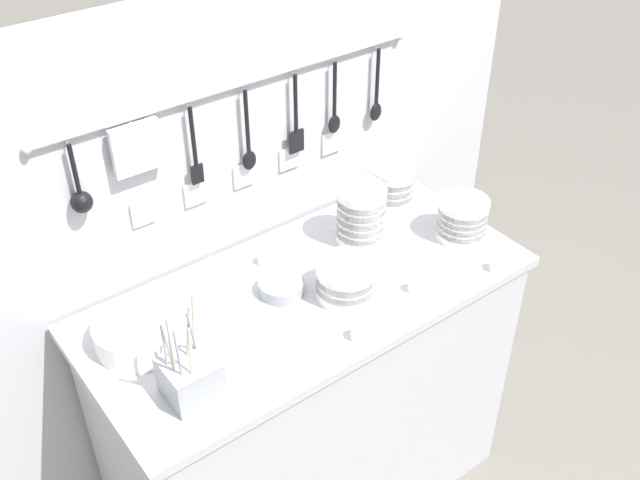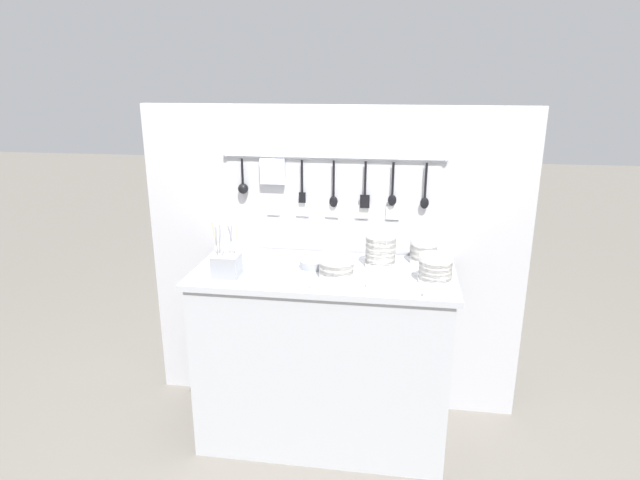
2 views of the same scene
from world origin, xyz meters
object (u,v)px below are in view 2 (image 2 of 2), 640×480
object	(u,v)px
plate_stack	(237,253)
cup_back_left	(323,256)
bowl_stack_short_front	(380,249)
cup_by_caddy	(428,293)
bowl_stack_back_corner	(336,267)
bowl_stack_nested_right	(423,251)
cutlery_caddy	(227,265)
steel_mixing_bowl	(312,264)
bowl_stack_wide_centre	(435,269)
cup_back_right	(370,284)
cup_edge_far	(314,285)

from	to	relation	value
plate_stack	cup_back_left	world-z (taller)	plate_stack
bowl_stack_short_front	cup_by_caddy	size ratio (longest dim) A/B	4.90
bowl_stack_back_corner	cup_back_left	xyz separation A→B (m)	(-0.10, 0.25, -0.04)
bowl_stack_back_corner	plate_stack	bearing A→B (deg)	162.21
bowl_stack_back_corner	plate_stack	xyz separation A→B (m)	(-0.54, 0.17, -0.02)
bowl_stack_nested_right	cutlery_caddy	size ratio (longest dim) A/B	0.49
cutlery_caddy	cup_back_left	size ratio (longest dim) A/B	7.12
plate_stack	steel_mixing_bowl	size ratio (longest dim) A/B	1.80
plate_stack	steel_mixing_bowl	xyz separation A→B (m)	(0.41, -0.06, -0.02)
cup_by_caddy	steel_mixing_bowl	bearing A→B (deg)	151.96
bowl_stack_wide_centre	cup_back_left	world-z (taller)	bowl_stack_wide_centre
bowl_stack_wide_centre	cup_by_caddy	xyz separation A→B (m)	(-0.04, -0.18, -0.05)
cup_by_caddy	plate_stack	bearing A→B (deg)	159.89
plate_stack	cup_back_right	world-z (taller)	plate_stack
cup_edge_far	cup_back_left	distance (m)	0.41
bowl_stack_wide_centre	plate_stack	xyz separation A→B (m)	(-1.00, 0.17, -0.03)
bowl_stack_nested_right	cup_edge_far	size ratio (longest dim) A/B	3.52
bowl_stack_back_corner	cup_back_right	bearing A→B (deg)	-31.97
plate_stack	bowl_stack_short_front	bearing A→B (deg)	0.14
bowl_stack_short_front	cup_back_left	world-z (taller)	bowl_stack_short_front
bowl_stack_nested_right	bowl_stack_back_corner	bearing A→B (deg)	-146.87
bowl_stack_back_corner	bowl_stack_wide_centre	distance (m)	0.46
bowl_stack_wide_centre	cutlery_caddy	world-z (taller)	cutlery_caddy
bowl_stack_back_corner	bowl_stack_short_front	distance (m)	0.27
bowl_stack_wide_centre	cup_edge_far	world-z (taller)	bowl_stack_wide_centre
cup_back_right	cup_back_left	size ratio (longest dim) A/B	1.00
cup_back_right	cup_by_caddy	size ratio (longest dim) A/B	1.00
bowl_stack_wide_centre	cup_by_caddy	bearing A→B (deg)	-102.43
bowl_stack_short_front	steel_mixing_bowl	distance (m)	0.35
bowl_stack_short_front	bowl_stack_wide_centre	bearing A→B (deg)	-32.98
bowl_stack_short_front	plate_stack	xyz separation A→B (m)	(-0.74, -0.00, -0.06)
cup_edge_far	cup_by_caddy	xyz separation A→B (m)	(0.50, -0.02, 0.00)
bowl_stack_nested_right	steel_mixing_bowl	bearing A→B (deg)	-164.40
steel_mixing_bowl	cup_back_left	world-z (taller)	steel_mixing_bowl
cup_back_right	cup_back_left	bearing A→B (deg)	126.85
bowl_stack_nested_right	bowl_stack_wide_centre	world-z (taller)	bowl_stack_wide_centre
bowl_stack_back_corner	cup_back_left	world-z (taller)	bowl_stack_back_corner
bowl_stack_short_front	steel_mixing_bowl	size ratio (longest dim) A/B	1.45
bowl_stack_back_corner	plate_stack	world-z (taller)	bowl_stack_back_corner
bowl_stack_wide_centre	steel_mixing_bowl	xyz separation A→B (m)	(-0.60, 0.11, -0.05)
bowl_stack_short_front	plate_stack	distance (m)	0.74
cutlery_caddy	cup_edge_far	xyz separation A→B (m)	(0.44, -0.09, -0.04)
bowl_stack_short_front	cup_edge_far	size ratio (longest dim) A/B	4.90
plate_stack	cup_back_left	xyz separation A→B (m)	(0.44, 0.08, -0.02)
steel_mixing_bowl	cup_by_caddy	xyz separation A→B (m)	(0.56, -0.30, -0.00)
bowl_stack_wide_centre	cup_back_left	xyz separation A→B (m)	(-0.56, 0.25, -0.05)
cup_by_caddy	bowl_stack_short_front	bearing A→B (deg)	122.03
bowl_stack_wide_centre	steel_mixing_bowl	world-z (taller)	bowl_stack_wide_centre
cup_edge_far	cup_back_right	distance (m)	0.25
steel_mixing_bowl	cup_edge_far	xyz separation A→B (m)	(0.05, -0.27, -0.00)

